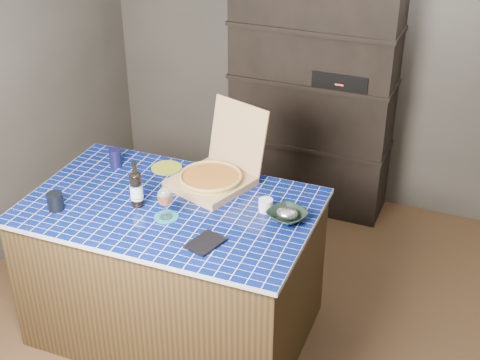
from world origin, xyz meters
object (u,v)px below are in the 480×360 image
at_px(wine_glass, 165,197).
at_px(dvd_case, 206,243).
at_px(pizza_box, 214,175).
at_px(kitchen_island, 174,268).
at_px(mead_bottle, 136,189).
at_px(bowl, 287,216).

height_order(wine_glass, dvd_case, wine_glass).
bearing_deg(pizza_box, kitchen_island, -95.08).
xyz_separation_m(mead_bottle, dvd_case, (0.51, -0.19, -0.10)).
height_order(mead_bottle, dvd_case, mead_bottle).
height_order(pizza_box, mead_bottle, pizza_box).
xyz_separation_m(mead_bottle, wine_glass, (0.20, -0.05, 0.02)).
bearing_deg(pizza_box, dvd_case, -50.97).
height_order(pizza_box, bowl, pizza_box).
bearing_deg(dvd_case, bowl, 66.58).
xyz_separation_m(wine_glass, dvd_case, (0.30, -0.14, -0.12)).
height_order(pizza_box, wine_glass, pizza_box).
relative_size(wine_glass, dvd_case, 0.94).
bearing_deg(dvd_case, kitchen_island, 157.77).
relative_size(kitchen_island, pizza_box, 2.75).
distance_m(mead_bottle, wine_glass, 0.21).
xyz_separation_m(wine_glass, bowl, (0.61, 0.23, -0.10)).
height_order(kitchen_island, dvd_case, dvd_case).
bearing_deg(kitchen_island, wine_glass, -72.31).
xyz_separation_m(mead_bottle, bowl, (0.81, 0.18, -0.08)).
bearing_deg(wine_glass, pizza_box, 78.26).
xyz_separation_m(kitchen_island, wine_glass, (0.04, -0.12, 0.57)).
distance_m(wine_glass, dvd_case, 0.36).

